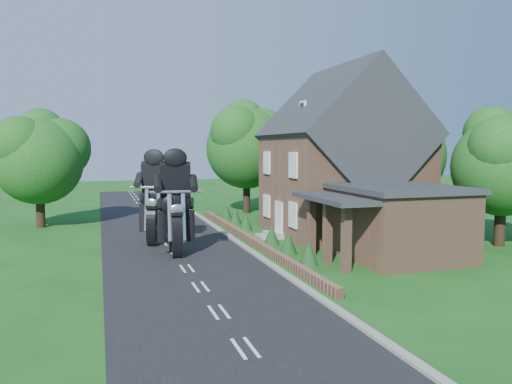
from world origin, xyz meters
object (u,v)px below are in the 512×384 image
object	(u,v)px
garden_wall	(249,239)
motorcycle_lead	(176,240)
house	(342,162)
annex	(396,221)
motorcycle_follow	(156,230)

from	to	relation	value
garden_wall	motorcycle_lead	world-z (taller)	motorcycle_lead
house	annex	size ratio (longest dim) A/B	1.45
house	motorcycle_lead	distance (m)	11.54
annex	motorcycle_lead	xyz separation A→B (m)	(-9.90, 3.66, -0.99)
house	annex	world-z (taller)	house
house	motorcycle_follow	xyz separation A→B (m)	(-11.14, 0.05, -3.57)
motorcycle_lead	garden_wall	bearing A→B (deg)	-149.83
annex	garden_wall	bearing A→B (deg)	133.84
annex	motorcycle_follow	xyz separation A→B (m)	(-10.52, 6.85, -1.00)
garden_wall	annex	world-z (taller)	annex
house	motorcycle_follow	world-z (taller)	house
garden_wall	annex	xyz separation A→B (m)	(5.57, -5.80, 1.57)
garden_wall	house	size ratio (longest dim) A/B	2.15
house	annex	bearing A→B (deg)	-95.24
garden_wall	motorcycle_follow	bearing A→B (deg)	168.06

